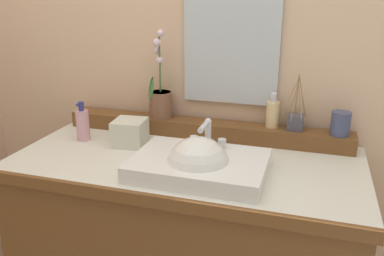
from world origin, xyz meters
The scene contains 11 objects.
wall_back centered at (0.00, 0.43, 1.32)m, with size 3.16×0.20×2.64m, color #D9B391.
vanity_cabinet centered at (0.00, 0.00, 0.43)m, with size 1.35×0.66×0.85m.
back_ledge centered at (0.00, 0.26, 0.88)m, with size 1.27×0.11×0.07m, color brown.
sink_basin centered at (0.09, -0.12, 0.87)m, with size 0.47×0.33×0.26m.
potted_plant centered at (-0.21, 0.26, 1.01)m, with size 0.12×0.11×0.39m.
soap_dispenser centered at (0.30, 0.27, 0.98)m, with size 0.05×0.06×0.15m.
tumbler_cup centered at (0.57, 0.25, 0.97)m, with size 0.08×0.08×0.10m, color #404767.
reed_diffuser centered at (0.39, 0.27, 0.95)m, with size 0.10×0.10×0.23m.
lotion_bottle centered at (-0.49, 0.06, 0.92)m, with size 0.06×0.06×0.17m.
tissue_box centered at (-0.27, 0.07, 0.90)m, with size 0.13×0.13×0.11m, color beige.
mirror centered at (0.10, 0.32, 1.24)m, with size 0.41×0.02×0.48m, color silver.
Camera 1 is at (0.45, -1.39, 1.48)m, focal length 37.91 mm.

